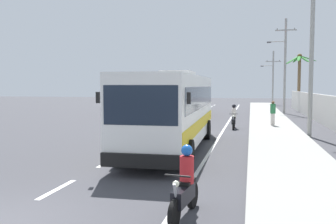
{
  "coord_description": "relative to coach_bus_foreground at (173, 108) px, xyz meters",
  "views": [
    {
      "loc": [
        5.28,
        -6.37,
        2.91
      ],
      "look_at": [
        1.58,
        9.98,
        1.7
      ],
      "focal_mm": 39.28,
      "sensor_mm": 36.0,
      "label": 1
    }
  ],
  "objects": [
    {
      "name": "lane_markings",
      "position": [
        0.38,
        4.7,
        -1.88
      ],
      "size": [
        3.7,
        71.0,
        0.01
      ],
      "color": "white",
      "rests_on": "ground"
    },
    {
      "name": "pedestrian_midwalk",
      "position": [
        4.96,
        9.97,
        -0.85
      ],
      "size": [
        0.36,
        0.36,
        1.71
      ],
      "rotation": [
        0.0,
        0.0,
        5.96
      ],
      "color": "beige",
      "rests_on": "sidewalk_kerb"
    },
    {
      "name": "coach_bus_foreground",
      "position": [
        0.0,
        0.0,
        0.0
      ],
      "size": [
        3.2,
        11.37,
        3.62
      ],
      "color": "white",
      "rests_on": "ground"
    },
    {
      "name": "palm_nearest",
      "position": [
        8.93,
        29.03,
        2.71
      ],
      "size": [
        3.67,
        3.76,
        6.61
      ],
      "color": "brown",
      "rests_on": "ground"
    },
    {
      "name": "utility_pole_far",
      "position": [
        6.81,
        23.68,
        3.32
      ],
      "size": [
        2.94,
        0.24,
        9.79
      ],
      "color": "#9E9E99",
      "rests_on": "ground"
    },
    {
      "name": "utility_pole_mid",
      "position": [
        6.74,
        5.57,
        3.09
      ],
      "size": [
        2.24,
        0.24,
        9.55
      ],
      "color": "#9E9E99",
      "rests_on": "ground"
    },
    {
      "name": "coach_bus_far_lane",
      "position": [
        -3.35,
        18.28,
        0.04
      ],
      "size": [
        3.36,
        12.56,
        3.69
      ],
      "color": "red",
      "rests_on": "ground"
    },
    {
      "name": "motorcycle_beside_bus",
      "position": [
        2.07,
        -8.5,
        -1.23
      ],
      "size": [
        0.56,
        1.96,
        1.59
      ],
      "color": "black",
      "rests_on": "ground"
    },
    {
      "name": "motorcycle_trailing",
      "position": [
        2.35,
        8.69,
        -1.22
      ],
      "size": [
        0.56,
        1.96,
        1.65
      ],
      "color": "black",
      "rests_on": "ground"
    },
    {
      "name": "utility_pole_distant",
      "position": [
        6.62,
        41.79,
        2.44
      ],
      "size": [
        2.98,
        0.24,
        8.14
      ],
      "color": "#9E9E99",
      "rests_on": "ground"
    },
    {
      "name": "sidewalk_kerb",
      "position": [
        4.99,
        -0.01,
        -1.81
      ],
      "size": [
        3.2,
        90.0,
        0.14
      ],
      "primitive_type": "cube",
      "color": "gray",
      "rests_on": "ground"
    }
  ]
}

